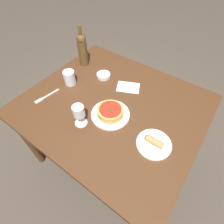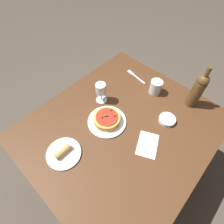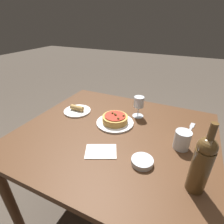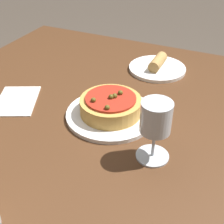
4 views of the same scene
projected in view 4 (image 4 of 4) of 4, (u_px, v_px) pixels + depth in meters
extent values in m
cube|color=#4C2D19|center=(76.00, 121.00, 0.89)|extent=(1.19, 1.05, 0.03)
cylinder|color=#4C2D19|center=(56.00, 103.00, 1.66)|extent=(0.06, 0.06, 0.72)
cylinder|color=white|center=(111.00, 114.00, 0.87)|extent=(0.25, 0.25, 0.01)
cylinder|color=gold|center=(111.00, 106.00, 0.86)|extent=(0.17, 0.17, 0.04)
cylinder|color=#A82819|center=(111.00, 98.00, 0.84)|extent=(0.14, 0.14, 0.01)
sphere|color=brown|center=(120.00, 93.00, 0.85)|extent=(0.01, 0.01, 0.01)
sphere|color=brown|center=(111.00, 97.00, 0.84)|extent=(0.01, 0.01, 0.01)
sphere|color=brown|center=(107.00, 108.00, 0.79)|extent=(0.01, 0.01, 0.01)
sphere|color=brown|center=(115.00, 96.00, 0.84)|extent=(0.01, 0.01, 0.01)
sphere|color=brown|center=(93.00, 100.00, 0.82)|extent=(0.01, 0.01, 0.01)
cylinder|color=silver|center=(152.00, 156.00, 0.74)|extent=(0.08, 0.08, 0.00)
cylinder|color=silver|center=(154.00, 143.00, 0.72)|extent=(0.01, 0.01, 0.07)
cylinder|color=silver|center=(156.00, 117.00, 0.67)|extent=(0.07, 0.07, 0.07)
cylinder|color=white|center=(157.00, 68.00, 1.11)|extent=(0.20, 0.20, 0.01)
cylinder|color=#B2894C|center=(158.00, 62.00, 1.09)|extent=(0.10, 0.04, 0.04)
cube|color=silver|center=(17.00, 101.00, 0.94)|extent=(0.20, 0.17, 0.00)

